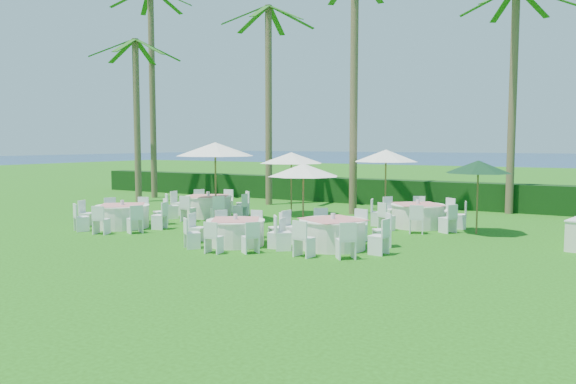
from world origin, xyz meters
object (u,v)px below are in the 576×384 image
Objects in this scene: banquet_table_b at (236,232)px; umbrella_d at (386,156)px; banquet_table_d at (208,206)px; umbrella_c at (291,158)px; banquet_table_f at (418,215)px; umbrella_a at (215,149)px; umbrella_green at (478,167)px; banquet_table_c at (333,233)px; umbrella_b at (303,170)px; banquet_table_a at (123,216)px.

umbrella_d is (1.72, 7.63, 2.06)m from banquet_table_b.
banquet_table_d is 1.30× the size of umbrella_c.
banquet_table_f is 1.09× the size of umbrella_a.
umbrella_green is at bearing -28.25° from umbrella_d.
banquet_table_f is at bearing 80.44° from banquet_table_c.
umbrella_d is at bearing 15.02° from umbrella_c.
umbrella_b is at bearing -22.80° from banquet_table_d.
banquet_table_f is (0.86, 5.08, -0.00)m from banquet_table_c.
umbrella_c reaches higher than banquet_table_f.
banquet_table_f is 2.77m from umbrella_green.
banquet_table_c is 1.11× the size of umbrella_a.
banquet_table_f is at bearing 167.07° from umbrella_green.
banquet_table_b is 6.47m from banquet_table_d.
banquet_table_b is (5.34, -0.75, -0.03)m from banquet_table_a.
banquet_table_b is at bearing -46.36° from umbrella_a.
umbrella_green is (10.94, 4.78, 1.75)m from banquet_table_a.
umbrella_green is (2.95, 4.60, 1.74)m from banquet_table_c.
banquet_table_d is 1.46× the size of umbrella_b.
umbrella_b is 0.86× the size of umbrella_d.
banquet_table_b is at bearing -135.35° from umbrella_green.
umbrella_b is 5.46m from umbrella_d.
banquet_table_d is at bearing 153.34° from banquet_table_c.
umbrella_b is at bearing 13.01° from banquet_table_a.
banquet_table_d is 10.38m from umbrella_green.
banquet_table_d reaches higher than banquet_table_b.
banquet_table_b is 7.19m from umbrella_c.
banquet_table_f is at bearing -6.53° from umbrella_c.
banquet_table_b is 8.08m from umbrella_green.
umbrella_b is at bearing -97.50° from umbrella_d.
umbrella_green reaches higher than umbrella_b.
banquet_table_c is at bearing -26.66° from banquet_table_d.
banquet_table_a is 5.39m from banquet_table_b.
umbrella_d reaches higher than banquet_table_c.
banquet_table_d reaches higher than banquet_table_c.
umbrella_a is (1.77, 2.99, 2.28)m from banquet_table_a.
umbrella_d is 4.42m from umbrella_green.
banquet_table_b is at bearing -8.05° from banquet_table_a.
banquet_table_d is (-7.23, 3.63, 0.01)m from banquet_table_c.
banquet_table_d is (0.76, 3.82, 0.02)m from banquet_table_a.
banquet_table_a is at bearing -149.25° from banquet_table_f.
banquet_table_d is 1.41× the size of umbrella_green.
umbrella_b is (4.58, -1.52, -0.60)m from umbrella_a.
umbrella_green reaches higher than banquet_table_a.
banquet_table_b is 2.98m from umbrella_b.
banquet_table_b is 6.97m from banquet_table_f.
banquet_table_b is 1.11× the size of umbrella_d.
umbrella_a reaches higher than banquet_table_a.
banquet_table_b is at bearing -114.44° from umbrella_b.
umbrella_a is (-7.08, -2.28, 2.28)m from banquet_table_f.
umbrella_green is at bearing 5.42° from banquet_table_d.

